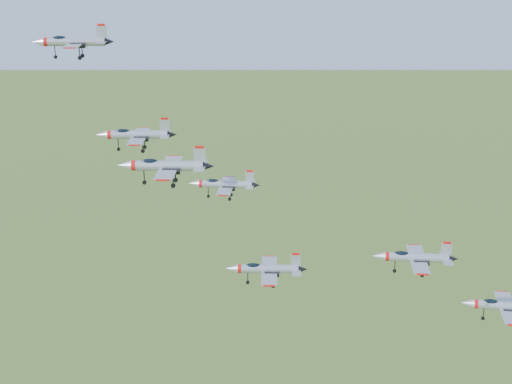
# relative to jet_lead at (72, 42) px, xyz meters

# --- Properties ---
(jet_lead) EXTENTS (12.62, 10.57, 3.38)m
(jet_lead) POSITION_rel_jet_lead_xyz_m (0.00, 0.00, 0.00)
(jet_lead) COLOR #969AA2
(jet_left_high) EXTENTS (11.34, 9.46, 3.03)m
(jet_left_high) POSITION_rel_jet_lead_xyz_m (13.18, -13.25, -10.93)
(jet_left_high) COLOR #969AA2
(jet_right_high) EXTENTS (11.50, 9.53, 3.07)m
(jet_right_high) POSITION_rel_jet_lead_xyz_m (21.15, -28.61, -10.52)
(jet_right_high) COLOR #969AA2
(jet_left_low) EXTENTS (10.62, 8.74, 2.84)m
(jet_left_low) POSITION_rel_jet_lead_xyz_m (24.72, -8.60, -19.27)
(jet_left_low) COLOR #969AA2
(jet_right_low) EXTENTS (10.73, 8.91, 2.87)m
(jet_right_low) POSITION_rel_jet_lead_xyz_m (32.55, -23.07, -25.78)
(jet_right_low) COLOR #969AA2
(jet_trail) EXTENTS (11.03, 9.08, 2.95)m
(jet_trail) POSITION_rel_jet_lead_xyz_m (51.64, -20.56, -24.23)
(jet_trail) COLOR #969AA2
(jet_extra) EXTENTS (12.59, 10.37, 3.37)m
(jet_extra) POSITION_rel_jet_lead_xyz_m (66.48, -9.11, -36.37)
(jet_extra) COLOR #969AA2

